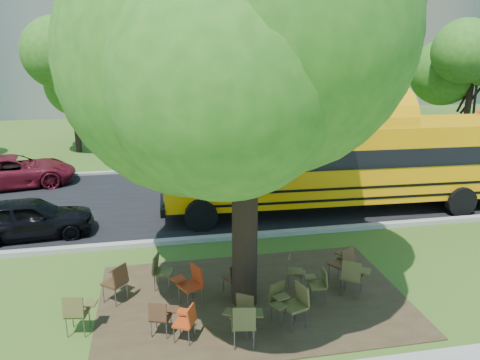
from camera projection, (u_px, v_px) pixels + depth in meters
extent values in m
plane|color=#305019|center=(208.00, 293.00, 11.12)|extent=(160.00, 160.00, 0.00)
cube|color=#382819|center=(253.00, 299.00, 10.82)|extent=(7.00, 4.50, 0.03)
cube|color=black|center=(185.00, 199.00, 17.70)|extent=(80.00, 8.00, 0.04)
cube|color=gray|center=(195.00, 240.00, 13.92)|extent=(80.00, 0.25, 0.14)
cube|color=gray|center=(178.00, 170.00, 21.55)|extent=(80.00, 0.25, 0.14)
cylinder|color=black|center=(76.00, 120.00, 24.78)|extent=(0.32, 0.32, 3.50)
sphere|color=#286216|center=(71.00, 72.00, 24.08)|extent=(4.80, 4.80, 4.80)
cylinder|color=black|center=(323.00, 112.00, 25.15)|extent=(0.38, 0.38, 4.20)
sphere|color=#286216|center=(325.00, 55.00, 24.31)|extent=(5.60, 5.60, 5.60)
cylinder|color=black|center=(467.00, 116.00, 25.73)|extent=(0.34, 0.34, 3.60)
sphere|color=#286216|center=(473.00, 68.00, 25.01)|extent=(5.00, 5.00, 5.00)
cylinder|color=black|center=(245.00, 200.00, 9.98)|extent=(0.56, 0.56, 4.98)
sphere|color=#286216|center=(245.00, 24.00, 8.96)|extent=(7.20, 7.20, 7.20)
cube|color=orange|center=(365.00, 158.00, 16.30)|extent=(11.39, 2.95, 2.52)
cube|color=black|center=(374.00, 150.00, 16.26)|extent=(10.77, 2.97, 0.62)
cube|color=orange|center=(185.00, 189.00, 15.59)|extent=(1.41, 2.30, 0.98)
cube|color=black|center=(364.00, 176.00, 16.48)|extent=(11.41, 2.98, 0.08)
cube|color=black|center=(363.00, 186.00, 16.59)|extent=(11.41, 2.98, 0.08)
cylinder|color=black|center=(201.00, 216.00, 14.58)|extent=(1.04, 0.34, 1.03)
cylinder|color=black|center=(196.00, 191.00, 17.02)|extent=(1.04, 0.34, 1.03)
cylinder|color=black|center=(461.00, 201.00, 15.90)|extent=(1.04, 0.34, 1.03)
cylinder|color=black|center=(421.00, 180.00, 18.33)|extent=(1.04, 0.34, 1.03)
cylinder|color=black|center=(455.00, 179.00, 18.55)|extent=(1.04, 0.34, 1.03)
cube|color=brown|center=(77.00, 312.00, 9.47)|extent=(0.50, 0.48, 0.05)
cube|color=brown|center=(73.00, 307.00, 9.23)|extent=(0.42, 0.17, 0.42)
cube|color=brown|center=(91.00, 303.00, 9.58)|extent=(0.28, 0.33, 0.03)
cylinder|color=slate|center=(72.00, 318.00, 9.71)|extent=(0.02, 0.02, 0.47)
cylinder|color=slate|center=(84.00, 327.00, 9.37)|extent=(0.02, 0.02, 0.47)
cube|color=#432817|center=(161.00, 317.00, 9.41)|extent=(0.49, 0.48, 0.05)
cube|color=#432817|center=(158.00, 312.00, 9.19)|extent=(0.38, 0.21, 0.37)
cube|color=#432817|center=(173.00, 309.00, 9.47)|extent=(0.28, 0.31, 0.03)
cylinder|color=slate|center=(156.00, 321.00, 9.64)|extent=(0.02, 0.02, 0.42)
cylinder|color=slate|center=(166.00, 331.00, 9.29)|extent=(0.02, 0.02, 0.42)
cube|color=#A93712|center=(184.00, 323.00, 9.20)|extent=(0.50, 0.51, 0.05)
cube|color=#A93712|center=(192.00, 315.00, 9.10)|extent=(0.24, 0.37, 0.37)
cube|color=#A93712|center=(182.00, 311.00, 9.41)|extent=(0.32, 0.30, 0.03)
cylinder|color=slate|center=(174.00, 335.00, 9.15)|extent=(0.02, 0.02, 0.42)
cylinder|color=slate|center=(195.00, 329.00, 9.37)|extent=(0.02, 0.02, 0.42)
cube|color=brown|center=(242.00, 316.00, 9.44)|extent=(0.53, 0.53, 0.05)
cube|color=brown|center=(245.00, 302.00, 9.53)|extent=(0.36, 0.28, 0.38)
cube|color=brown|center=(229.00, 312.00, 9.37)|extent=(0.31, 0.33, 0.03)
cylinder|color=slate|center=(247.00, 331.00, 9.30)|extent=(0.02, 0.02, 0.42)
cylinder|color=slate|center=(238.00, 319.00, 9.70)|extent=(0.02, 0.02, 0.42)
cube|color=#4A4720|center=(244.00, 323.00, 9.06)|extent=(0.52, 0.50, 0.05)
cube|color=#4A4720|center=(244.00, 318.00, 8.80)|extent=(0.45, 0.17, 0.44)
cube|color=#4A4720|center=(257.00, 313.00, 9.17)|extent=(0.28, 0.34, 0.03)
cylinder|color=slate|center=(234.00, 329.00, 9.30)|extent=(0.03, 0.03, 0.49)
cylinder|color=slate|center=(254.00, 340.00, 8.96)|extent=(0.03, 0.03, 0.49)
cube|color=#413E1C|center=(282.00, 304.00, 9.79)|extent=(0.57, 0.56, 0.05)
cube|color=#413E1C|center=(277.00, 291.00, 9.86)|extent=(0.41, 0.28, 0.41)
cube|color=#413E1C|center=(279.00, 305.00, 9.50)|extent=(0.33, 0.36, 0.03)
cylinder|color=slate|center=(294.00, 314.00, 9.83)|extent=(0.02, 0.02, 0.46)
cylinder|color=slate|center=(271.00, 313.00, 9.88)|extent=(0.02, 0.02, 0.46)
cube|color=brown|center=(317.00, 285.00, 10.63)|extent=(0.40, 0.42, 0.05)
cube|color=brown|center=(325.00, 277.00, 10.59)|extent=(0.12, 0.37, 0.37)
cube|color=brown|center=(310.00, 276.00, 10.80)|extent=(0.28, 0.23, 0.03)
cylinder|color=slate|center=(312.00, 297.00, 10.53)|extent=(0.02, 0.02, 0.41)
cylinder|color=slate|center=(322.00, 289.00, 10.86)|extent=(0.02, 0.02, 0.41)
cube|color=#4F4922|center=(352.00, 277.00, 10.87)|extent=(0.62, 0.61, 0.05)
cube|color=#4F4922|center=(351.00, 271.00, 10.64)|extent=(0.41, 0.33, 0.43)
cube|color=#4F4922|center=(365.00, 271.00, 10.86)|extent=(0.37, 0.38, 0.03)
cylinder|color=slate|center=(345.00, 281.00, 11.17)|extent=(0.03, 0.03, 0.48)
cylinder|color=slate|center=(358.00, 291.00, 10.71)|extent=(0.03, 0.03, 0.48)
cube|color=#3D2715|center=(114.00, 283.00, 10.58)|extent=(0.63, 0.63, 0.05)
cube|color=#3D2715|center=(120.00, 275.00, 10.43)|extent=(0.36, 0.40, 0.44)
cube|color=#3D2715|center=(117.00, 271.00, 10.84)|extent=(0.39, 0.38, 0.03)
cylinder|color=slate|center=(103.00, 294.00, 10.59)|extent=(0.03, 0.03, 0.49)
cylinder|color=slate|center=(127.00, 291.00, 10.72)|extent=(0.03, 0.03, 0.49)
cube|color=#A62F11|center=(190.00, 286.00, 10.45)|extent=(0.59, 0.60, 0.05)
cube|color=#A62F11|center=(197.00, 274.00, 10.50)|extent=(0.29, 0.43, 0.43)
cube|color=#A62F11|center=(178.00, 279.00, 10.52)|extent=(0.38, 0.35, 0.03)
cylinder|color=slate|center=(188.00, 302.00, 10.27)|extent=(0.03, 0.03, 0.48)
cylinder|color=slate|center=(193.00, 290.00, 10.77)|extent=(0.03, 0.03, 0.48)
cube|color=brown|center=(163.00, 272.00, 11.14)|extent=(0.52, 0.53, 0.05)
cube|color=brown|center=(155.00, 263.00, 11.10)|extent=(0.22, 0.42, 0.41)
cube|color=brown|center=(166.00, 273.00, 10.86)|extent=(0.34, 0.30, 0.03)
cylinder|color=slate|center=(173.00, 278.00, 11.35)|extent=(0.02, 0.02, 0.46)
cylinder|color=slate|center=(155.00, 284.00, 11.06)|extent=(0.02, 0.02, 0.46)
cube|color=#462819|center=(232.00, 277.00, 11.01)|extent=(0.50, 0.49, 0.04)
cube|color=#462819|center=(236.00, 272.00, 10.84)|extent=(0.35, 0.25, 0.36)
cube|color=#462819|center=(236.00, 269.00, 11.20)|extent=(0.29, 0.31, 0.03)
cylinder|color=slate|center=(223.00, 285.00, 11.08)|extent=(0.02, 0.02, 0.40)
cylinder|color=slate|center=(241.00, 285.00, 11.05)|extent=(0.02, 0.02, 0.40)
cube|color=brown|center=(295.00, 272.00, 11.25)|extent=(0.48, 0.49, 0.05)
cube|color=brown|center=(288.00, 264.00, 11.22)|extent=(0.21, 0.38, 0.37)
cube|color=brown|center=(300.00, 272.00, 10.99)|extent=(0.31, 0.28, 0.03)
cylinder|color=slate|center=(301.00, 277.00, 11.43)|extent=(0.02, 0.02, 0.41)
cylinder|color=slate|center=(288.00, 282.00, 11.18)|extent=(0.02, 0.02, 0.41)
cube|color=#4F2F1C|center=(341.00, 264.00, 11.45)|extent=(0.63, 0.62, 0.06)
cube|color=#4F2F1C|center=(348.00, 258.00, 11.23)|extent=(0.44, 0.31, 0.45)
cube|color=#4F2F1C|center=(343.00, 254.00, 11.69)|extent=(0.37, 0.39, 0.03)
cylinder|color=slate|center=(329.00, 273.00, 11.54)|extent=(0.03, 0.03, 0.50)
cylinder|color=slate|center=(351.00, 274.00, 11.50)|extent=(0.03, 0.03, 0.50)
cube|color=brown|center=(294.00, 306.00, 9.66)|extent=(0.56, 0.57, 0.05)
cube|color=brown|center=(302.00, 294.00, 9.68)|extent=(0.24, 0.44, 0.43)
cube|color=brown|center=(281.00, 297.00, 9.76)|extent=(0.36, 0.32, 0.03)
cylinder|color=slate|center=(292.00, 323.00, 9.49)|extent=(0.03, 0.03, 0.49)
cylinder|color=slate|center=(296.00, 310.00, 9.97)|extent=(0.03, 0.03, 0.49)
imported|color=black|center=(30.00, 218.00, 14.09)|extent=(3.79, 1.79, 1.25)
imported|color=#5A0F1B|center=(14.00, 171.00, 19.05)|extent=(5.07, 3.08, 1.31)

